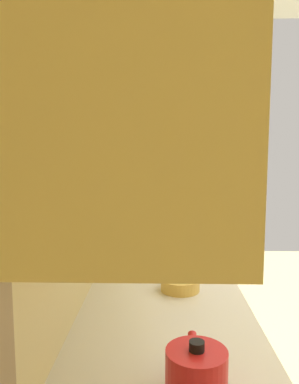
% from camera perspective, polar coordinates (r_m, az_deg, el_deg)
% --- Properties ---
extents(wall_back, '(4.41, 0.12, 2.78)m').
position_cam_1_polar(wall_back, '(1.93, -9.34, 3.54)').
color(wall_back, '#DDC37B').
rests_on(wall_back, ground_plane).
extents(upper_cabinets, '(2.85, 0.34, 0.64)m').
position_cam_1_polar(upper_cabinets, '(1.60, -3.41, 16.74)').
color(upper_cabinets, '#F1D376').
extents(oven_range, '(0.62, 0.65, 1.06)m').
position_cam_1_polar(oven_range, '(3.84, 1.62, -8.81)').
color(oven_range, '#B7BABF').
rests_on(oven_range, ground_plane).
extents(microwave, '(0.50, 0.33, 0.28)m').
position_cam_1_polar(microwave, '(2.67, 1.43, -3.43)').
color(microwave, '#B7BABF').
rests_on(microwave, counter_run).
extents(bowl, '(0.17, 0.17, 0.05)m').
position_cam_1_polar(bowl, '(1.70, 4.61, -13.49)').
color(bowl, gold).
rests_on(bowl, counter_run).
extents(kettle, '(0.21, 0.15, 0.15)m').
position_cam_1_polar(kettle, '(1.04, 7.00, -25.39)').
color(kettle, red).
rests_on(kettle, counter_run).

